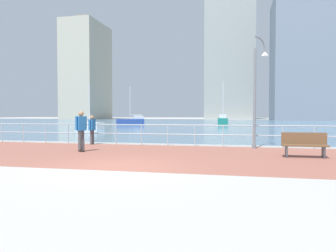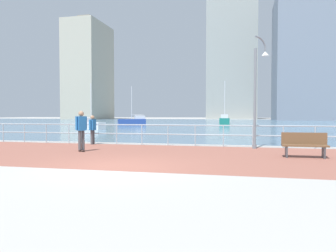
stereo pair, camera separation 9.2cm
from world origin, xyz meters
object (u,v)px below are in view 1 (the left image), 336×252
(lamppost, at_px, (258,86))
(sailboat_ivory, at_px, (131,121))
(bystander, at_px, (92,128))
(sailboat_gray, at_px, (89,125))
(park_bench, at_px, (304,145))
(sailboat_navy, at_px, (223,121))
(skateboarder, at_px, (81,127))

(lamppost, distance_m, sailboat_ivory, 35.49)
(lamppost, xyz_separation_m, sailboat_ivory, (-16.94, 31.10, -2.34))
(bystander, height_order, sailboat_gray, sailboat_gray)
(lamppost, relative_size, sailboat_ivory, 0.90)
(park_bench, relative_size, sailboat_gray, 0.33)
(sailboat_gray, bearing_deg, sailboat_navy, 53.56)
(bystander, bearing_deg, sailboat_ivory, 105.39)
(skateboarder, height_order, sailboat_gray, sailboat_gray)
(skateboarder, height_order, sailboat_ivory, sailboat_ivory)
(skateboarder, bearing_deg, sailboat_ivory, 105.63)
(skateboarder, distance_m, bystander, 3.35)
(lamppost, height_order, sailboat_navy, sailboat_navy)
(lamppost, height_order, park_bench, lamppost)
(park_bench, bearing_deg, lamppost, 117.58)
(sailboat_ivory, bearing_deg, skateboarder, -74.37)
(bystander, bearing_deg, park_bench, -17.35)
(sailboat_navy, bearing_deg, bystander, -98.36)
(bystander, height_order, sailboat_ivory, sailboat_ivory)
(skateboarder, bearing_deg, sailboat_gray, 115.39)
(lamppost, height_order, skateboarder, lamppost)
(bystander, relative_size, sailboat_navy, 0.23)
(bystander, xyz_separation_m, sailboat_navy, (5.03, 34.28, -0.26))
(skateboarder, relative_size, sailboat_gray, 0.36)
(park_bench, distance_m, sailboat_navy, 37.71)
(sailboat_gray, bearing_deg, bystander, -63.27)
(park_bench, bearing_deg, skateboarder, -179.58)
(park_bench, height_order, sailboat_ivory, sailboat_ivory)
(lamppost, xyz_separation_m, sailboat_gray, (-16.64, 16.48, -2.42))
(bystander, height_order, sailboat_navy, sailboat_navy)
(bystander, xyz_separation_m, sailboat_gray, (-8.22, 16.32, -0.43))
(bystander, distance_m, sailboat_ivory, 32.09)
(sailboat_gray, height_order, sailboat_navy, sailboat_navy)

